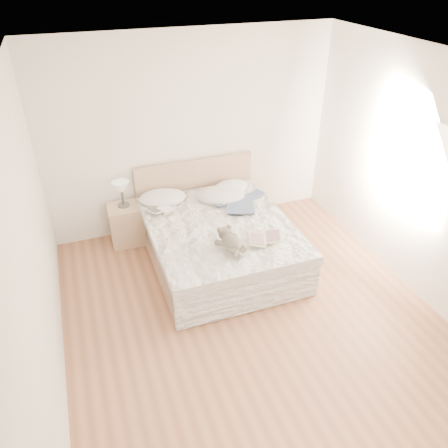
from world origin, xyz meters
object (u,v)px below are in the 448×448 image
(table_lamp, at_px, (121,189))
(teddy_bear, at_px, (232,248))
(nightstand, at_px, (127,224))
(photo_book, at_px, (160,210))
(childrens_book, at_px, (265,238))
(bed, at_px, (218,239))

(table_lamp, height_order, teddy_bear, table_lamp)
(nightstand, relative_size, teddy_bear, 1.52)
(table_lamp, xyz_separation_m, teddy_bear, (0.98, -1.52, -0.16))
(table_lamp, xyz_separation_m, photo_book, (0.41, -0.40, -0.18))
(childrens_book, bearing_deg, bed, 143.04)
(teddy_bear, bearing_deg, childrens_book, -3.06)
(table_lamp, height_order, childrens_book, table_lamp)
(table_lamp, distance_m, photo_book, 0.60)
(photo_book, bearing_deg, childrens_book, -78.04)
(bed, relative_size, table_lamp, 6.03)
(bed, bearing_deg, photo_book, 145.22)
(bed, height_order, childrens_book, bed)
(bed, relative_size, photo_book, 7.19)
(bed, distance_m, childrens_book, 0.79)
(nightstand, height_order, table_lamp, table_lamp)
(photo_book, bearing_deg, table_lamp, 103.92)
(photo_book, relative_size, teddy_bear, 0.81)
(bed, height_order, photo_book, bed)
(bed, xyz_separation_m, table_lamp, (-1.04, 0.84, 0.51))
(nightstand, relative_size, photo_book, 1.88)
(table_lamp, bearing_deg, childrens_book, -45.73)
(photo_book, bearing_deg, bed, -66.54)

